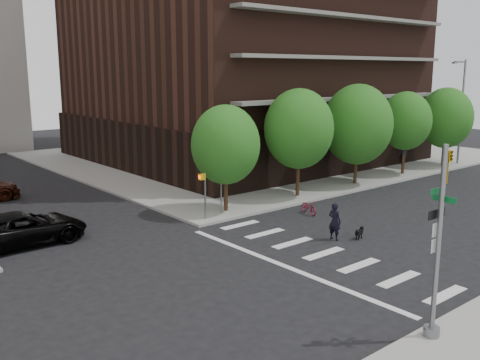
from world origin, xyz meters
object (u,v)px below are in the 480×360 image
at_px(traffic_signal, 437,258).
at_px(parked_car_black, 24,228).
at_px(scooter, 309,207).
at_px(dog_walker, 335,221).
at_px(pedestrian_far, 403,154).

xyz_separation_m(traffic_signal, parked_car_black, (-6.61, 17.55, -1.89)).
bearing_deg(scooter, dog_walker, -104.54).
relative_size(parked_car_black, dog_walker, 3.12).
bearing_deg(scooter, traffic_signal, -104.72).
bearing_deg(parked_car_black, dog_walker, -127.36).
relative_size(dog_walker, pedestrian_far, 1.07).
relative_size(parked_car_black, pedestrian_far, 3.33).
xyz_separation_m(traffic_signal, dog_walker, (5.43, 8.56, -1.76)).
height_order(traffic_signal, parked_car_black, traffic_signal).
bearing_deg(parked_car_black, scooter, -108.92).
bearing_deg(parked_car_black, traffic_signal, -159.97).
relative_size(scooter, dog_walker, 0.85).
relative_size(scooter, pedestrian_far, 0.91).
bearing_deg(traffic_signal, pedestrian_far, 35.22).
bearing_deg(scooter, parked_car_black, 179.28).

